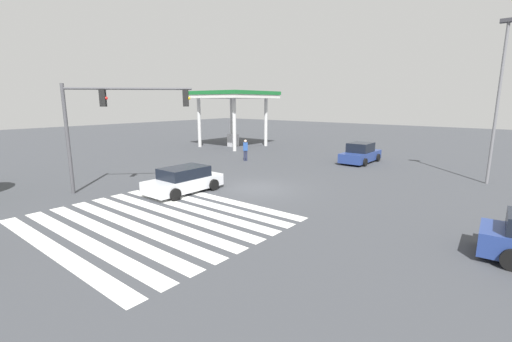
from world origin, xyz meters
TOP-DOWN VIEW (x-y plane):
  - ground_plane at (0.00, 0.00)m, footprint 117.47×117.47m
  - crosswalk_markings at (0.00, -6.55)m, footprint 9.53×8.20m
  - traffic_signal_mast at (-5.37, -5.37)m, footprint 4.59×4.59m
  - car_1 at (-2.47, -3.00)m, footprint 2.07×4.15m
  - car_2 at (1.21, 11.57)m, footprint 2.03×4.42m
  - gas_station_canopy at (-13.37, 12.61)m, footprint 7.28×7.28m
  - pedestrian at (-6.35, 6.49)m, footprint 0.41×0.41m
  - street_light_pole_a at (9.80, 9.42)m, footprint 0.80×0.36m

SIDE VIEW (x-z plane):
  - ground_plane at x=0.00m, z-range 0.00..0.00m
  - crosswalk_markings at x=0.00m, z-range 0.00..0.01m
  - car_1 at x=-2.47m, z-range -0.02..1.33m
  - car_2 at x=1.21m, z-range -0.08..1.49m
  - pedestrian at x=-6.35m, z-range 0.10..1.82m
  - traffic_signal_mast at x=-5.37m, z-range 1.27..6.88m
  - gas_station_canopy at x=-13.37m, z-range 2.23..7.99m
  - street_light_pole_a at x=9.80m, z-range 0.82..9.90m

